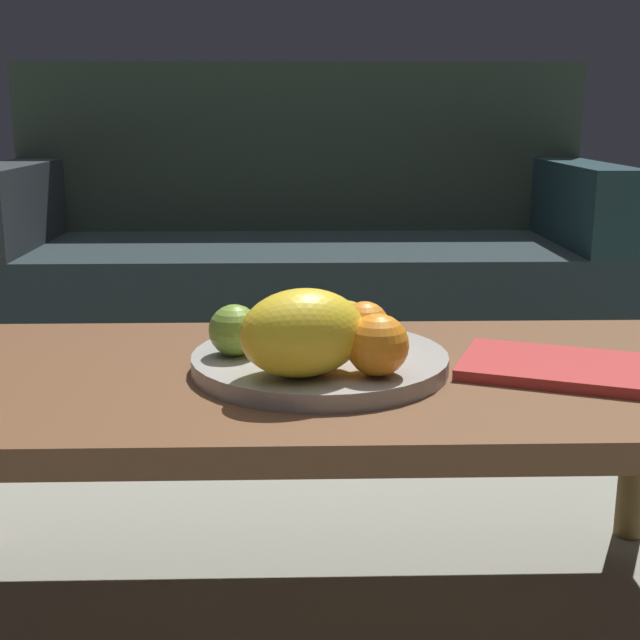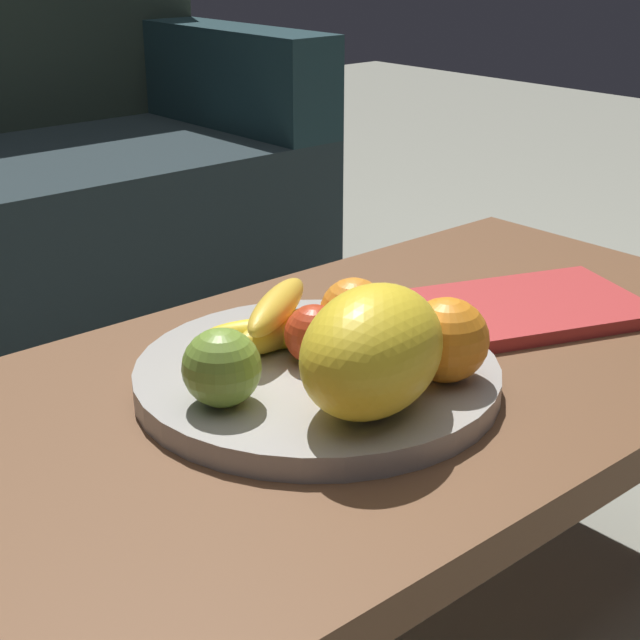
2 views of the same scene
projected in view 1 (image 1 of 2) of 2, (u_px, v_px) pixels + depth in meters
The scene contains 11 objects.
ground_plane at pixel (309, 616), 1.30m from camera, with size 8.00×8.00×0.00m, color gray.
coffee_table at pixel (308, 398), 1.22m from camera, with size 1.26×0.56×0.40m.
couch at pixel (301, 271), 2.46m from camera, with size 1.70×0.70×0.90m.
fruit_bowl at pixel (320, 362), 1.20m from camera, with size 0.37×0.37×0.03m, color #A39E97.
melon_large_front at pixel (303, 333), 1.09m from camera, with size 0.17×0.12×0.12m, color yellow.
orange_front at pixel (365, 326), 1.21m from camera, with size 0.07×0.07×0.07m, color orange.
orange_left at pixel (378, 345), 1.09m from camera, with size 0.08×0.08×0.08m, color orange.
apple_front at pixel (322, 331), 1.20m from camera, with size 0.06×0.06×0.06m, color red.
apple_left at pixel (235, 330), 1.18m from camera, with size 0.07×0.07×0.07m, color olive.
banana_bunch at pixel (319, 325), 1.26m from camera, with size 0.16×0.12×0.06m.
magazine at pixel (552, 367), 1.20m from camera, with size 0.25×0.18×0.02m, color #B93433.
Camera 1 is at (-0.01, -1.16, 0.76)m, focal length 47.35 mm.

